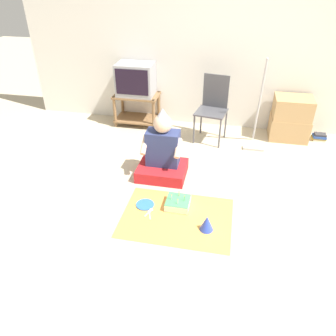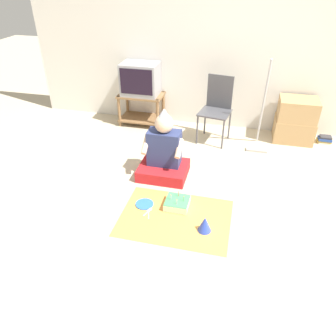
# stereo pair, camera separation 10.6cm
# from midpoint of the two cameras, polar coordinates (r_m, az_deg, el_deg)

# --- Properties ---
(ground_plane) EXTENTS (16.00, 16.00, 0.00)m
(ground_plane) POSITION_cam_midpoint_polar(r_m,az_deg,el_deg) (3.41, 8.40, -8.49)
(ground_plane) COLOR beige
(wall_back) EXTENTS (6.40, 0.06, 2.55)m
(wall_back) POSITION_cam_midpoint_polar(r_m,az_deg,el_deg) (4.95, 11.80, 20.85)
(wall_back) COLOR silver
(wall_back) RESTS_ON ground_plane
(tv_stand) EXTENTS (0.68, 0.42, 0.49)m
(tv_stand) POSITION_cam_midpoint_polar(r_m,az_deg,el_deg) (5.22, -5.98, 10.59)
(tv_stand) COLOR olive
(tv_stand) RESTS_ON ground_plane
(tv) EXTENTS (0.54, 0.41, 0.47)m
(tv) POSITION_cam_midpoint_polar(r_m,az_deg,el_deg) (5.08, -6.26, 15.12)
(tv) COLOR #99999E
(tv) RESTS_ON tv_stand
(folding_chair) EXTENTS (0.47, 0.46, 0.91)m
(folding_chair) POSITION_cam_midpoint_polar(r_m,az_deg,el_deg) (4.69, 7.22, 10.93)
(folding_chair) COLOR #4C4C51
(folding_chair) RESTS_ON ground_plane
(cardboard_box_stack) EXTENTS (0.54, 0.42, 0.62)m
(cardboard_box_stack) POSITION_cam_midpoint_polar(r_m,az_deg,el_deg) (5.03, 19.98, 8.11)
(cardboard_box_stack) COLOR tan
(cardboard_box_stack) RESTS_ON ground_plane
(dust_mop) EXTENTS (0.28, 0.36, 1.24)m
(dust_mop) POSITION_cam_midpoint_polar(r_m,az_deg,el_deg) (4.60, 14.55, 7.63)
(dust_mop) COLOR #B2ADA3
(dust_mop) RESTS_ON ground_plane
(book_pile) EXTENTS (0.20, 0.14, 0.10)m
(book_pile) POSITION_cam_midpoint_polar(r_m,az_deg,el_deg) (5.23, 24.29, 4.96)
(book_pile) COLOR beige
(book_pile) RESTS_ON ground_plane
(person_seated) EXTENTS (0.57, 0.48, 0.85)m
(person_seated) POSITION_cam_midpoint_polar(r_m,az_deg,el_deg) (3.87, -1.74, 2.30)
(person_seated) COLOR red
(person_seated) RESTS_ON ground_plane
(party_cloth) EXTENTS (1.11, 0.82, 0.01)m
(party_cloth) POSITION_cam_midpoint_polar(r_m,az_deg,el_deg) (3.37, 0.61, -8.57)
(party_cloth) COLOR #EFA84C
(party_cloth) RESTS_ON ground_plane
(birthday_cake) EXTENTS (0.25, 0.25, 0.14)m
(birthday_cake) POSITION_cam_midpoint_polar(r_m,az_deg,el_deg) (3.49, 0.87, -6.08)
(birthday_cake) COLOR #F4E0C6
(birthday_cake) RESTS_ON party_cloth
(party_hat_blue) EXTENTS (0.13, 0.13, 0.16)m
(party_hat_blue) POSITION_cam_midpoint_polar(r_m,az_deg,el_deg) (3.20, 5.81, -9.52)
(party_hat_blue) COLOR blue
(party_hat_blue) RESTS_ON party_cloth
(paper_plate) EXTENTS (0.19, 0.19, 0.01)m
(paper_plate) POSITION_cam_midpoint_polar(r_m,az_deg,el_deg) (3.53, -4.88, -6.37)
(paper_plate) COLOR blue
(paper_plate) RESTS_ON party_cloth
(plastic_spoon_near) EXTENTS (0.06, 0.14, 0.01)m
(plastic_spoon_near) POSITION_cam_midpoint_polar(r_m,az_deg,el_deg) (3.45, -3.97, -7.41)
(plastic_spoon_near) COLOR white
(plastic_spoon_near) RESTS_ON party_cloth
(plastic_spoon_far) EXTENTS (0.06, 0.14, 0.01)m
(plastic_spoon_far) POSITION_cam_midpoint_polar(r_m,az_deg,el_deg) (3.43, -4.16, -7.71)
(plastic_spoon_far) COLOR white
(plastic_spoon_far) RESTS_ON party_cloth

